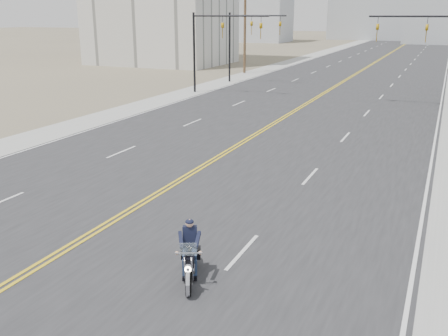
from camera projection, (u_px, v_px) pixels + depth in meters
ground_plane at (16, 280)px, 13.49m from camera, size 400.00×400.00×0.00m
road at (376, 62)px, 74.57m from camera, size 20.00×200.00×0.01m
sidewalk_left at (302, 59)px, 79.03m from camera, size 3.00×200.00×0.01m
traffic_mast_left at (215, 37)px, 43.44m from camera, size 7.10×0.26×7.00m
traffic_mast_right at (437, 42)px, 36.46m from camera, size 7.10×0.26×7.00m
traffic_mast_far at (245, 34)px, 50.56m from camera, size 6.10×0.26×7.00m
utility_pole_left at (245, 26)px, 58.60m from camera, size 2.20×0.30×10.50m
haze_bldg_b at (447, 13)px, 117.37m from camera, size 18.00×14.00×14.00m
haze_bldg_f at (229, 9)px, 143.96m from camera, size 12.00×12.00×16.00m
motorcyclist at (190, 252)px, 13.27m from camera, size 1.71×2.29×1.65m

